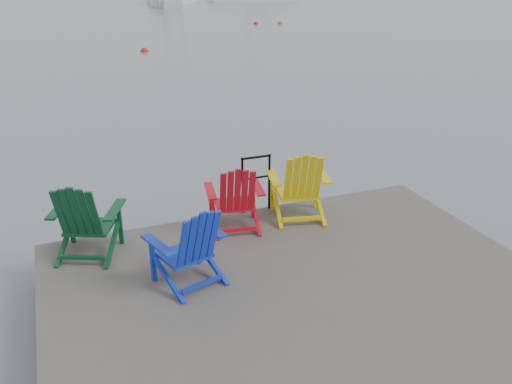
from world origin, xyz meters
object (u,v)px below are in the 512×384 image
object	(u,v)px
buoy_d	(256,24)
chair_red	(235,197)
chair_blue	(190,245)
handrail	(256,178)
chair_green	(84,218)
chair_yellow	(300,184)
buoy_c	(280,24)
sailboat_near	(164,1)
buoy_a	(145,52)

from	to	relation	value
buoy_d	chair_red	bearing A→B (deg)	-111.65
chair_blue	chair_red	xyz separation A→B (m)	(0.97, 1.16, -0.01)
handrail	buoy_d	bearing A→B (deg)	68.89
chair_red	buoy_d	world-z (taller)	chair_red
chair_green	buoy_d	world-z (taller)	chair_green
chair_yellow	buoy_c	size ratio (longest dim) A/B	3.41
handrail	sailboat_near	size ratio (longest dim) A/B	0.08
handrail	chair_blue	world-z (taller)	chair_blue
chair_blue	sailboat_near	bearing A→B (deg)	60.79
chair_blue	handrail	bearing A→B (deg)	30.79
chair_yellow	chair_blue	bearing A→B (deg)	-136.34
sailboat_near	buoy_c	distance (m)	19.76
chair_yellow	buoy_a	distance (m)	20.10
chair_blue	buoy_c	distance (m)	32.95
chair_green	chair_yellow	bearing A→B (deg)	24.04
chair_blue	buoy_c	size ratio (longest dim) A/B	3.20
handrail	chair_green	bearing A→B (deg)	-168.74
chair_green	chair_red	xyz separation A→B (m)	(2.07, 0.03, -0.04)
buoy_a	chair_red	bearing A→B (deg)	-96.58
chair_green	chair_red	bearing A→B (deg)	24.50
chair_green	chair_blue	xyz separation A→B (m)	(1.10, -1.13, -0.02)
chair_blue	chair_yellow	size ratio (longest dim) A/B	0.94
handrail	buoy_a	bearing A→B (deg)	84.71
buoy_c	chair_blue	bearing A→B (deg)	-115.35
chair_red	buoy_a	size ratio (longest dim) A/B	2.64
handrail	sailboat_near	bearing A→B (deg)	79.48
chair_red	chair_yellow	xyz separation A→B (m)	(1.00, -0.01, 0.04)
chair_green	sailboat_near	size ratio (longest dim) A/B	0.10
chair_red	buoy_a	world-z (taller)	chair_red
handrail	buoy_c	bearing A→B (deg)	65.81
chair_green	sailboat_near	world-z (taller)	sailboat_near
buoy_c	handrail	bearing A→B (deg)	-114.19
chair_yellow	buoy_a	size ratio (longest dim) A/B	2.87
handrail	sailboat_near	distance (m)	48.32
chair_red	buoy_a	distance (m)	20.18
chair_blue	buoy_a	size ratio (longest dim) A/B	2.69
buoy_a	chair_green	bearing A→B (deg)	-102.32
sailboat_near	buoy_d	distance (m)	19.03
buoy_a	buoy_d	bearing A→B (deg)	44.49
chair_red	buoy_c	distance (m)	31.49
buoy_c	sailboat_near	bearing A→B (deg)	101.10
chair_red	buoy_d	bearing A→B (deg)	78.66
chair_blue	buoy_d	bearing A→B (deg)	50.14
handrail	buoy_d	xyz separation A→B (m)	(11.05, 28.61, -1.04)
chair_green	buoy_c	bearing A→B (deg)	85.71
handrail	buoy_d	distance (m)	30.69
chair_green	handrail	bearing A→B (deg)	34.93
buoy_a	buoy_c	world-z (taller)	buoy_a
buoy_c	buoy_d	xyz separation A→B (m)	(-1.58, 0.49, 0.00)
chair_yellow	sailboat_near	bearing A→B (deg)	93.55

